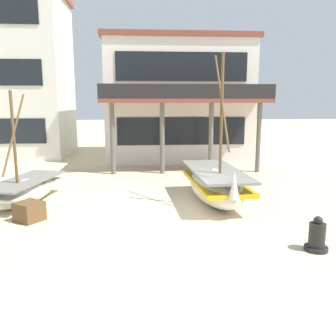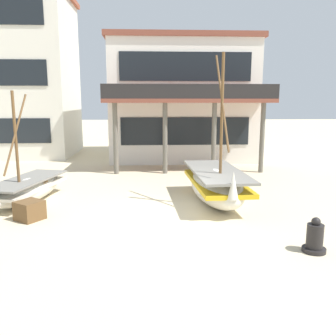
{
  "view_description": "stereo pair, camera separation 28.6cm",
  "coord_description": "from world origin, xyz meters",
  "px_view_note": "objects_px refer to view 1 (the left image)",
  "views": [
    {
      "loc": [
        -0.89,
        -10.87,
        3.64
      ],
      "look_at": [
        0.0,
        1.0,
        1.4
      ],
      "focal_mm": 38.28,
      "sensor_mm": 36.0,
      "label": 1
    },
    {
      "loc": [
        -0.6,
        -10.89,
        3.64
      ],
      "look_at": [
        0.0,
        1.0,
        1.4
      ],
      "focal_mm": 38.28,
      "sensor_mm": 36.0,
      "label": 2
    }
  ],
  "objects_px": {
    "fishing_boat_centre_large": "(25,190)",
    "cargo_crate": "(29,211)",
    "capstan_winch": "(317,237)",
    "harbor_building_main": "(176,100)",
    "fishing_boat_near_left": "(216,184)"
  },
  "relations": [
    {
      "from": "cargo_crate",
      "to": "fishing_boat_centre_large",
      "type": "bearing_deg",
      "value": 109.89
    },
    {
      "from": "capstan_winch",
      "to": "harbor_building_main",
      "type": "relative_size",
      "value": 0.09
    },
    {
      "from": "capstan_winch",
      "to": "cargo_crate",
      "type": "xyz_separation_m",
      "value": [
        -7.73,
        2.8,
        -0.05
      ]
    },
    {
      "from": "fishing_boat_near_left",
      "to": "cargo_crate",
      "type": "relative_size",
      "value": 7.28
    },
    {
      "from": "fishing_boat_near_left",
      "to": "cargo_crate",
      "type": "height_order",
      "value": "fishing_boat_near_left"
    },
    {
      "from": "cargo_crate",
      "to": "harbor_building_main",
      "type": "xyz_separation_m",
      "value": [
        5.74,
        12.66,
        3.4
      ]
    },
    {
      "from": "fishing_boat_centre_large",
      "to": "capstan_winch",
      "type": "xyz_separation_m",
      "value": [
        8.48,
        -4.88,
        -0.13
      ]
    },
    {
      "from": "capstan_winch",
      "to": "harbor_building_main",
      "type": "distance_m",
      "value": 15.95
    },
    {
      "from": "fishing_boat_near_left",
      "to": "fishing_boat_centre_large",
      "type": "xyz_separation_m",
      "value": [
        -6.87,
        0.46,
        -0.19
      ]
    },
    {
      "from": "fishing_boat_centre_large",
      "to": "cargo_crate",
      "type": "xyz_separation_m",
      "value": [
        0.75,
        -2.08,
        -0.18
      ]
    },
    {
      "from": "fishing_boat_near_left",
      "to": "capstan_winch",
      "type": "xyz_separation_m",
      "value": [
        1.61,
        -4.42,
        -0.32
      ]
    },
    {
      "from": "fishing_boat_centre_large",
      "to": "fishing_boat_near_left",
      "type": "bearing_deg",
      "value": -3.84
    },
    {
      "from": "cargo_crate",
      "to": "harbor_building_main",
      "type": "distance_m",
      "value": 14.32
    },
    {
      "from": "fishing_boat_near_left",
      "to": "capstan_winch",
      "type": "height_order",
      "value": "fishing_boat_near_left"
    },
    {
      "from": "fishing_boat_centre_large",
      "to": "harbor_building_main",
      "type": "height_order",
      "value": "harbor_building_main"
    }
  ]
}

